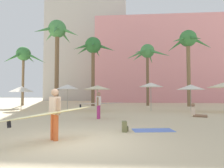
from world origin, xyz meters
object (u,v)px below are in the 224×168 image
(person_far_left, at_px, (99,104))
(person_far_right, at_px, (53,112))
(palm_tree_center, at_px, (147,55))
(beach_towel, at_px, (153,130))
(cafe_umbrella_1, at_px, (191,87))
(cafe_umbrella_4, at_px, (151,85))
(palm_tree_right, at_px, (188,44))
(cafe_umbrella_0, at_px, (97,87))
(backpack, at_px, (125,127))
(cafe_umbrella_3, at_px, (68,87))
(palm_tree_far_left, at_px, (93,49))
(cafe_umbrella_2, at_px, (21,89))
(palm_tree_left, at_px, (23,57))
(palm_tree_far_right, at_px, (57,36))
(person_near_left, at_px, (196,112))

(person_far_left, xyz_separation_m, person_far_right, (-0.64, -5.76, 0.02))
(person_far_left, bearing_deg, palm_tree_center, 77.57)
(beach_towel, bearing_deg, person_far_right, -148.21)
(cafe_umbrella_1, height_order, cafe_umbrella_4, cafe_umbrella_4)
(palm_tree_center, height_order, person_far_left, palm_tree_center)
(palm_tree_right, height_order, cafe_umbrella_1, palm_tree_right)
(cafe_umbrella_0, xyz_separation_m, backpack, (2.47, -8.93, -1.82))
(beach_towel, height_order, person_far_left, person_far_left)
(palm_tree_center, relative_size, palm_tree_right, 0.85)
(cafe_umbrella_3, bearing_deg, palm_tree_right, 26.93)
(cafe_umbrella_4, height_order, person_far_right, cafe_umbrella_4)
(cafe_umbrella_0, distance_m, cafe_umbrella_4, 4.66)
(palm_tree_far_left, xyz_separation_m, backpack, (4.14, -16.18, -6.74))
(person_far_right, bearing_deg, person_far_left, 36.60)
(cafe_umbrella_1, bearing_deg, cafe_umbrella_2, -179.31)
(cafe_umbrella_3, distance_m, cafe_umbrella_4, 7.38)
(palm_tree_left, relative_size, palm_tree_far_right, 0.71)
(cafe_umbrella_0, height_order, cafe_umbrella_2, cafe_umbrella_0)
(cafe_umbrella_2, bearing_deg, palm_tree_far_left, 53.77)
(palm_tree_far_left, xyz_separation_m, beach_towel, (5.29, -15.78, -6.94))
(cafe_umbrella_3, height_order, person_far_left, cafe_umbrella_3)
(palm_tree_far_left, height_order, person_far_left, palm_tree_far_left)
(beach_towel, xyz_separation_m, person_far_left, (-2.77, 3.65, 0.88))
(beach_towel, bearing_deg, person_near_left, 56.01)
(person_near_left, bearing_deg, palm_tree_far_right, 163.64)
(palm_tree_far_left, bearing_deg, palm_tree_right, -1.53)
(cafe_umbrella_2, distance_m, beach_towel, 13.75)
(cafe_umbrella_4, bearing_deg, palm_tree_far_right, 150.50)
(cafe_umbrella_3, bearing_deg, palm_tree_center, 43.50)
(palm_tree_center, distance_m, person_far_right, 20.03)
(palm_tree_far_left, height_order, cafe_umbrella_4, palm_tree_far_left)
(cafe_umbrella_4, bearing_deg, person_near_left, -60.45)
(cafe_umbrella_2, bearing_deg, person_far_right, -56.92)
(cafe_umbrella_0, relative_size, person_far_left, 0.81)
(palm_tree_right, distance_m, palm_tree_far_right, 15.76)
(person_far_left, bearing_deg, cafe_umbrella_3, 128.98)
(palm_tree_far_left, xyz_separation_m, person_far_right, (1.89, -17.89, -6.04))
(palm_tree_right, bearing_deg, person_near_left, -104.41)
(cafe_umbrella_0, distance_m, person_far_right, 10.69)
(cafe_umbrella_2, xyz_separation_m, person_far_right, (7.06, -10.83, -0.99))
(cafe_umbrella_2, height_order, backpack, cafe_umbrella_2)
(cafe_umbrella_0, bearing_deg, person_far_right, -88.86)
(palm_tree_right, relative_size, person_near_left, 8.79)
(backpack, xyz_separation_m, person_far_right, (-2.25, -1.71, 0.70))
(palm_tree_right, height_order, cafe_umbrella_3, palm_tree_right)
(cafe_umbrella_2, distance_m, cafe_umbrella_3, 4.09)
(cafe_umbrella_1, xyz_separation_m, person_near_left, (-0.88, -3.90, -1.74))
(palm_tree_center, distance_m, cafe_umbrella_1, 9.23)
(person_far_right, bearing_deg, cafe_umbrella_4, 21.72)
(palm_tree_left, bearing_deg, person_far_right, -58.92)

